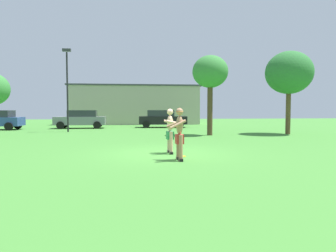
% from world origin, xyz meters
% --- Properties ---
extents(ground_plane, '(80.00, 80.00, 0.00)m').
position_xyz_m(ground_plane, '(0.00, 0.00, 0.00)').
color(ground_plane, '#428433').
extents(player_with_cap, '(0.61, 0.67, 1.73)m').
position_xyz_m(player_with_cap, '(0.34, -1.61, 0.95)').
color(player_with_cap, black).
rests_on(player_with_cap, ground_plane).
extents(player_in_green, '(0.63, 0.68, 1.69)m').
position_xyz_m(player_in_green, '(0.23, -0.01, 0.90)').
color(player_in_green, black).
rests_on(player_in_green, ground_plane).
extents(frisbee, '(0.28, 0.28, 0.03)m').
position_xyz_m(frisbee, '(0.55, -0.86, 0.01)').
color(frisbee, yellow).
rests_on(frisbee, ground_plane).
extents(car_gray_near_post, '(4.34, 2.11, 1.58)m').
position_xyz_m(car_gray_near_post, '(-5.70, 15.87, 0.82)').
color(car_gray_near_post, slate).
rests_on(car_gray_near_post, ground_plane).
extents(car_black_mid_lot, '(4.43, 2.31, 1.58)m').
position_xyz_m(car_black_mid_lot, '(1.51, 16.34, 0.82)').
color(car_black_mid_lot, black).
rests_on(car_black_mid_lot, ground_plane).
extents(lamp_post, '(0.60, 0.24, 6.06)m').
position_xyz_m(lamp_post, '(-5.93, 11.65, 3.69)').
color(lamp_post, black).
rests_on(lamp_post, ground_plane).
extents(outbuilding_behind_lot, '(14.48, 4.78, 4.33)m').
position_xyz_m(outbuilding_behind_lot, '(-0.89, 23.44, 2.17)').
color(outbuilding_behind_lot, '#B2A893').
rests_on(outbuilding_behind_lot, ground_plane).
extents(tree_left_field, '(2.27, 2.27, 5.09)m').
position_xyz_m(tree_left_field, '(3.73, 7.68, 3.98)').
color(tree_left_field, '#4C3823').
rests_on(tree_left_field, ground_plane).
extents(tree_behind_players, '(3.08, 3.08, 5.52)m').
position_xyz_m(tree_behind_players, '(9.16, 7.94, 4.08)').
color(tree_behind_players, brown).
rests_on(tree_behind_players, ground_plane).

